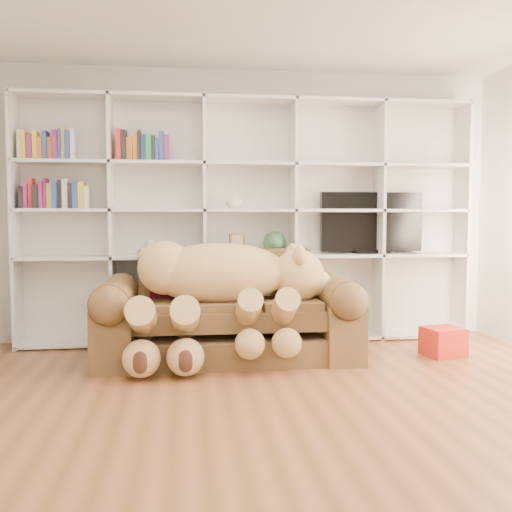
{
  "coord_description": "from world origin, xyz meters",
  "views": [
    {
      "loc": [
        -0.63,
        -3.27,
        1.24
      ],
      "look_at": [
        -0.02,
        1.63,
        0.9
      ],
      "focal_mm": 40.0,
      "sensor_mm": 36.0,
      "label": 1
    }
  ],
  "objects": [
    {
      "name": "green_vase",
      "position": [
        0.25,
        2.3,
        0.98
      ],
      "size": [
        0.23,
        0.23,
        0.23
      ],
      "primitive_type": "sphere",
      "color": "#2B5530",
      "rests_on": "bookshelf"
    },
    {
      "name": "figurine_short",
      "position": [
        -0.77,
        2.3,
        0.92
      ],
      "size": [
        0.08,
        0.08,
        0.1
      ],
      "primitive_type": "cylinder",
      "rotation": [
        0.0,
        0.0,
        -0.41
      ],
      "color": "beige",
      "rests_on": "bookshelf"
    },
    {
      "name": "teddy_bear",
      "position": [
        -0.33,
        1.48,
        0.66
      ],
      "size": [
        1.76,
        0.94,
        1.02
      ],
      "rotation": [
        0.0,
        0.0,
        0.06
      ],
      "color": "tan",
      "rests_on": "sofa"
    },
    {
      "name": "gift_box",
      "position": [
        1.64,
        1.49,
        0.13
      ],
      "size": [
        0.37,
        0.36,
        0.25
      ],
      "primitive_type": "cube",
      "rotation": [
        0.0,
        0.0,
        0.21
      ],
      "color": "red",
      "rests_on": "floor"
    },
    {
      "name": "snow_globe",
      "position": [
        -0.59,
        2.3,
        0.92
      ],
      "size": [
        0.1,
        0.1,
        0.1
      ],
      "primitive_type": "sphere",
      "color": "white",
      "rests_on": "bookshelf"
    },
    {
      "name": "picture_frame",
      "position": [
        -0.12,
        2.3,
        0.98
      ],
      "size": [
        0.16,
        0.09,
        0.2
      ],
      "primitive_type": "cube",
      "rotation": [
        0.0,
        0.0,
        0.43
      ],
      "color": "brown",
      "rests_on": "bookshelf"
    },
    {
      "name": "wall_back",
      "position": [
        0.0,
        2.5,
        1.35
      ],
      "size": [
        5.0,
        0.02,
        2.7
      ],
      "primitive_type": "cube",
      "color": "silver",
      "rests_on": "floor"
    },
    {
      "name": "tv",
      "position": [
        1.26,
        2.35,
        1.17
      ],
      "size": [
        1.05,
        0.18,
        0.62
      ],
      "color": "black",
      "rests_on": "bookshelf"
    },
    {
      "name": "sofa",
      "position": [
        -0.26,
        1.67,
        0.35
      ],
      "size": [
        2.23,
        0.96,
        0.94
      ],
      "color": "brown",
      "rests_on": "floor"
    },
    {
      "name": "throw_pillow",
      "position": [
        -0.72,
        1.83,
        0.68
      ],
      "size": [
        0.44,
        0.28,
        0.43
      ],
      "primitive_type": "cube",
      "rotation": [
        -0.24,
        0.0,
        -0.13
      ],
      "color": "#5B0F1F",
      "rests_on": "sofa"
    },
    {
      "name": "bookshelf",
      "position": [
        -0.24,
        2.36,
        1.31
      ],
      "size": [
        4.43,
        0.35,
        2.4
      ],
      "color": "silver",
      "rests_on": "floor"
    },
    {
      "name": "floor",
      "position": [
        0.0,
        0.0,
        0.0
      ],
      "size": [
        5.0,
        5.0,
        0.0
      ],
      "primitive_type": "plane",
      "color": "brown",
      "rests_on": "ground"
    },
    {
      "name": "shelf_vase",
      "position": [
        -0.15,
        2.3,
        1.4
      ],
      "size": [
        0.17,
        0.17,
        0.16
      ],
      "primitive_type": "imported",
      "rotation": [
        0.0,
        0.0,
        -0.11
      ],
      "color": "silver",
      "rests_on": "bookshelf"
    },
    {
      "name": "figurine_tall",
      "position": [
        -0.97,
        2.3,
        0.94
      ],
      "size": [
        0.08,
        0.08,
        0.15
      ],
      "primitive_type": "cylinder",
      "rotation": [
        0.0,
        0.0,
        0.11
      ],
      "color": "beige",
      "rests_on": "bookshelf"
    }
  ]
}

